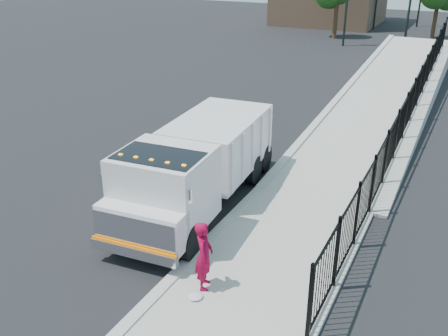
% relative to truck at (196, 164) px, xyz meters
% --- Properties ---
extents(ground, '(120.00, 120.00, 0.00)m').
position_rel_truck_xyz_m(ground, '(1.35, -2.12, -1.46)').
color(ground, black).
rests_on(ground, ground).
extents(sidewalk, '(3.55, 12.00, 0.12)m').
position_rel_truck_xyz_m(sidewalk, '(3.27, -4.12, -1.40)').
color(sidewalk, '#9E998E').
rests_on(sidewalk, ground).
extents(curb, '(0.30, 12.00, 0.16)m').
position_rel_truck_xyz_m(curb, '(1.35, -4.12, -1.38)').
color(curb, '#ADAAA3').
rests_on(curb, ground).
extents(ramp, '(3.95, 24.06, 3.19)m').
position_rel_truck_xyz_m(ramp, '(3.47, 13.88, -1.46)').
color(ramp, '#9E998E').
rests_on(ramp, ground).
extents(iron_fence, '(0.10, 28.00, 1.80)m').
position_rel_truck_xyz_m(iron_fence, '(4.90, 9.88, -0.56)').
color(iron_fence, black).
rests_on(iron_fence, ground).
extents(truck, '(2.98, 7.74, 2.60)m').
position_rel_truck_xyz_m(truck, '(0.00, 0.00, 0.00)').
color(truck, black).
rests_on(truck, ground).
extents(worker, '(0.62, 0.73, 1.70)m').
position_rel_truck_xyz_m(worker, '(2.20, -3.52, -0.49)').
color(worker, maroon).
rests_on(worker, sidewalk).
extents(debris, '(0.34, 0.34, 0.08)m').
position_rel_truck_xyz_m(debris, '(2.22, -3.99, -1.30)').
color(debris, silver).
rests_on(debris, sidewalk).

